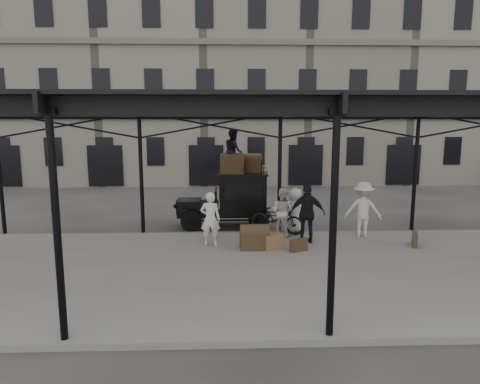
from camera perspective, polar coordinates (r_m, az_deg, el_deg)
The scene contains 18 objects.
ground at distance 14.13m, azimuth 6.19°, elevation -7.85°, with size 120.00×120.00×0.00m, color #383533.
platform at distance 12.23m, azimuth 7.54°, elevation -10.27°, with size 28.00×8.00×0.15m, color slate.
canopy at distance 11.81m, azimuth 7.79°, elevation 11.36°, with size 22.50×9.00×4.74m.
building_frontage at distance 31.55m, azimuth 1.68°, elevation 14.51°, with size 64.00×8.00×14.00m, color slate.
taxi at distance 16.96m, azimuth -0.76°, elevation -0.70°, with size 3.65×1.55×2.18m.
porter_left at distance 13.94m, azimuth -3.97°, elevation -3.62°, with size 0.65×0.43×1.79m, color silver.
porter_midleft at distance 15.28m, azimuth 5.69°, elevation -2.63°, with size 0.83×0.65×1.71m, color beige.
porter_centre at distance 15.70m, azimuth 7.42°, elevation -2.46°, with size 0.80×0.52×1.65m, color beige.
porter_official at distance 14.41m, azimuth 8.97°, elevation -2.85°, with size 1.17×0.49×2.00m, color black.
porter_right at distance 15.62m, azimuth 16.10°, elevation -2.24°, with size 1.26×0.72×1.95m, color beige.
bicycle at distance 15.67m, azimuth 4.98°, elevation -3.53°, with size 0.71×2.03×1.07m, color black.
porter_roof at distance 16.64m, azimuth -0.87°, elevation 5.50°, with size 0.84×0.66×1.74m, color black.
steamer_trunk_roof_near at distance 16.53m, azimuth -1.03°, elevation 3.61°, with size 0.90×0.55×0.66m, color #483421, non-canonical shape.
steamer_trunk_roof_far at distance 17.01m, azimuth 1.48°, elevation 3.70°, with size 0.85×0.52×0.62m, color #483421, non-canonical shape.
steamer_trunk_platform at distance 13.70m, azimuth 1.94°, elevation -6.23°, with size 0.91×0.56×0.67m, color #483421, non-canonical shape.
wicker_hamper at distance 13.73m, azimuth 4.36°, elevation -6.59°, with size 0.60×0.45×0.50m, color brown.
suitcase_upright at distance 15.14m, azimuth 22.26°, elevation -5.86°, with size 0.15×0.60×0.45m, color #483421.
suitcase_flat at distance 13.60m, azimuth 7.84°, elevation -7.04°, with size 0.60×0.15×0.40m, color #483421.
Camera 1 is at (-1.97, -13.36, 4.17)m, focal length 32.00 mm.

